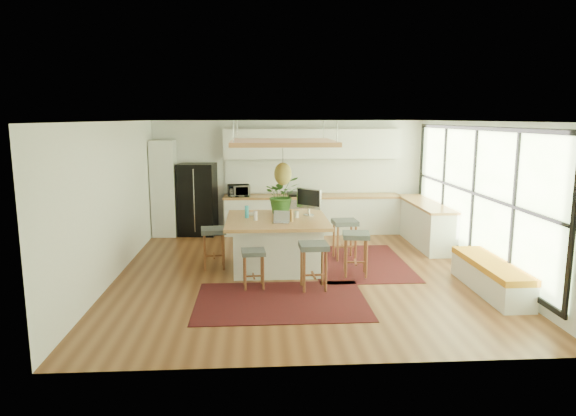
{
  "coord_description": "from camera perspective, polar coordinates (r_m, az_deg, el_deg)",
  "views": [
    {
      "loc": [
        -0.77,
        -8.81,
        2.76
      ],
      "look_at": [
        -0.2,
        0.5,
        1.1
      ],
      "focal_mm": 31.7,
      "sensor_mm": 36.0,
      "label": 1
    }
  ],
  "objects": [
    {
      "name": "wall_left",
      "position": [
        9.26,
        -19.0,
        0.78
      ],
      "size": [
        0.0,
        7.0,
        7.0
      ],
      "primitive_type": "plane",
      "rotation": [
        1.57,
        0.0,
        1.57
      ],
      "color": "silver",
      "rests_on": "ground"
    },
    {
      "name": "stool_right_front",
      "position": [
        9.08,
        7.58,
        -5.35
      ],
      "size": [
        0.52,
        0.52,
        0.78
      ],
      "primitive_type": null,
      "rotation": [
        0.0,
        0.0,
        1.44
      ],
      "color": "#404547",
      "rests_on": "floor"
    },
    {
      "name": "right_counter_top",
      "position": [
        11.58,
        15.18,
        0.49
      ],
      "size": [
        0.64,
        2.54,
        0.05
      ],
      "primitive_type": "cube",
      "color": "#9F6738",
      "rests_on": "right_counter_base"
    },
    {
      "name": "rug_right",
      "position": [
        9.95,
        7.89,
        -6.08
      ],
      "size": [
        1.8,
        2.6,
        0.01
      ],
      "primitive_type": "cube",
      "color": "black",
      "rests_on": "floor"
    },
    {
      "name": "monitor",
      "position": [
        9.63,
        2.35,
        0.7
      ],
      "size": [
        0.55,
        0.53,
        0.52
      ],
      "primitive_type": null,
      "rotation": [
        0.0,
        0.0,
        -0.74
      ],
      "color": "#A5A5AA",
      "rests_on": "island"
    },
    {
      "name": "island_plant",
      "position": [
        9.78,
        -0.67,
        1.02
      ],
      "size": [
        0.75,
        0.81,
        0.58
      ],
      "primitive_type": "imported",
      "rotation": [
        0.0,
        0.0,
        0.12
      ],
      "color": "#1E4C19",
      "rests_on": "island"
    },
    {
      "name": "island_bottle_2",
      "position": [
        9.07,
        0.39,
        -0.94
      ],
      "size": [
        0.07,
        0.07,
        0.19
      ],
      "primitive_type": "cylinder",
      "color": "#A57137",
      "rests_on": "island"
    },
    {
      "name": "right_counter_base",
      "position": [
        11.66,
        15.08,
        -1.74
      ],
      "size": [
        0.6,
        2.5,
        0.88
      ],
      "primitive_type": "cube",
      "color": "silver",
      "rests_on": "floor"
    },
    {
      "name": "island_bottle_3",
      "position": [
        9.42,
        0.85,
        -0.53
      ],
      "size": [
        0.07,
        0.07,
        0.19
      ],
      "primitive_type": "cylinder",
      "color": "silver",
      "rests_on": "island"
    },
    {
      "name": "ceiling_panel",
      "position": [
        9.25,
        -0.58,
        5.69
      ],
      "size": [
        1.86,
        1.86,
        0.8
      ],
      "primitive_type": null,
      "color": "#9F6738",
      "rests_on": "ceiling"
    },
    {
      "name": "upper_cabinets",
      "position": [
        12.22,
        2.72,
        7.22
      ],
      "size": [
        4.2,
        0.34,
        0.7
      ],
      "primitive_type": "cube",
      "color": "silver",
      "rests_on": "wall_back"
    },
    {
      "name": "window_bench",
      "position": [
        8.84,
        21.75,
        -7.15
      ],
      "size": [
        0.52,
        2.0,
        0.5
      ],
      "primitive_type": null,
      "color": "silver",
      "rests_on": "floor"
    },
    {
      "name": "backsplash",
      "position": [
        12.44,
        2.61,
        3.57
      ],
      "size": [
        4.2,
        0.02,
        0.8
      ],
      "primitive_type": "cube",
      "color": "white",
      "rests_on": "wall_back"
    },
    {
      "name": "rug_near",
      "position": [
        7.87,
        -0.76,
        -10.4
      ],
      "size": [
        2.6,
        1.8,
        0.01
      ],
      "primitive_type": "cube",
      "color": "black",
      "rests_on": "floor"
    },
    {
      "name": "stool_near_left",
      "position": [
        8.38,
        -3.88,
        -6.6
      ],
      "size": [
        0.41,
        0.41,
        0.64
      ],
      "primitive_type": null,
      "rotation": [
        0.0,
        0.0,
        0.08
      ],
      "color": "#404547",
      "rests_on": "floor"
    },
    {
      "name": "wall_front",
      "position": [
        5.55,
        4.63,
        -4.66
      ],
      "size": [
        6.5,
        0.0,
        6.5
      ],
      "primitive_type": "plane",
      "rotation": [
        -1.57,
        0.0,
        0.0
      ],
      "color": "silver",
      "rests_on": "ground"
    },
    {
      "name": "stool_near_right",
      "position": [
        8.31,
        2.87,
        -6.75
      ],
      "size": [
        0.47,
        0.47,
        0.77
      ],
      "primitive_type": null,
      "rotation": [
        0.0,
        0.0,
        0.03
      ],
      "color": "#404547",
      "rests_on": "floor"
    },
    {
      "name": "ceiling",
      "position": [
        8.84,
        1.51,
        9.7
      ],
      "size": [
        7.0,
        7.0,
        0.0
      ],
      "primitive_type": "plane",
      "rotation": [
        3.14,
        0.0,
        0.0
      ],
      "color": "white",
      "rests_on": "ground"
    },
    {
      "name": "back_counter_base",
      "position": [
        12.28,
        2.72,
        -0.81
      ],
      "size": [
        4.2,
        0.6,
        0.88
      ],
      "primitive_type": "cube",
      "color": "silver",
      "rests_on": "floor"
    },
    {
      "name": "island_bowl",
      "position": [
        9.66,
        -4.19,
        -0.71
      ],
      "size": [
        0.24,
        0.24,
        0.05
      ],
      "primitive_type": "imported",
      "rotation": [
        0.0,
        0.0,
        0.29
      ],
      "color": "silver",
      "rests_on": "island"
    },
    {
      "name": "wall_back",
      "position": [
        12.41,
        0.07,
        3.57
      ],
      "size": [
        6.5,
        0.0,
        6.5
      ],
      "primitive_type": "plane",
      "rotation": [
        1.57,
        0.0,
        0.0
      ],
      "color": "silver",
      "rests_on": "ground"
    },
    {
      "name": "pantry",
      "position": [
        12.29,
        -13.7,
        2.16
      ],
      "size": [
        0.55,
        0.6,
        2.25
      ],
      "primitive_type": "cube",
      "color": "silver",
      "rests_on": "floor"
    },
    {
      "name": "island_bottle_0",
      "position": [
        9.44,
        -4.62,
        -0.53
      ],
      "size": [
        0.07,
        0.07,
        0.19
      ],
      "primitive_type": "cylinder",
      "color": "#3AD0EA",
      "rests_on": "island"
    },
    {
      "name": "microwave",
      "position": [
        12.06,
        -5.54,
        2.1
      ],
      "size": [
        0.54,
        0.36,
        0.34
      ],
      "primitive_type": "imported",
      "rotation": [
        0.0,
        0.0,
        0.17
      ],
      "color": "#A5A5AA",
      "rests_on": "back_counter_top"
    },
    {
      "name": "wall_right",
      "position": [
        9.79,
        20.8,
        1.15
      ],
      "size": [
        0.0,
        7.0,
        7.0
      ],
      "primitive_type": "plane",
      "rotation": [
        1.57,
        0.0,
        -1.57
      ],
      "color": "silver",
      "rests_on": "ground"
    },
    {
      "name": "floor",
      "position": [
        9.26,
        1.44,
        -7.24
      ],
      "size": [
        7.0,
        7.0,
        0.0
      ],
      "primitive_type": "plane",
      "color": "#5A3019",
      "rests_on": "ground"
    },
    {
      "name": "fridge",
      "position": [
        12.24,
        -10.11,
        1.31
      ],
      "size": [
        0.92,
        0.76,
        1.7
      ],
      "primitive_type": null,
      "rotation": [
        0.0,
        0.0,
        -0.12
      ],
      "color": "black",
      "rests_on": "floor"
    },
    {
      "name": "back_counter_top",
      "position": [
        12.2,
        2.74,
        1.31
      ],
      "size": [
        4.24,
        0.64,
        0.05
      ],
      "primitive_type": "cube",
      "color": "#9F6738",
      "rests_on": "back_counter_base"
    },
    {
      "name": "island",
      "position": [
        9.47,
        -1.25,
        -3.94
      ],
      "size": [
        1.85,
        1.85,
        0.93
      ],
      "primitive_type": null,
      "color": "#9F6738",
      "rests_on": "floor"
    },
    {
      "name": "window_wall",
      "position": [
        9.77,
        20.65,
        1.44
      ],
      "size": [
        0.1,
        6.2,
        2.6
      ],
      "primitive_type": null,
      "color": "black",
      "rests_on": "wall_right"
    },
    {
      "name": "stool_right_back",
      "position": [
        10.1,
        6.36,
        -3.75
      ],
      "size": [
        0.5,
        0.5,
        0.79
      ],
      "primitive_type": null,
      "rotation": [
        0.0,
        0.0,
        1.64
      ],
      "color": "#404547",
      "rests_on": "floor"
    },
    {
      "name": "stool_left_side",
      "position": [
        9.54,
        -8.32,
        -4.62
      ],
      "size": [
        0.5,
        0.5,
        0.76
      ],
      "primitive_type": null,
      "rotation": [
        0.0,
        0.0,
        -1.46
      ],
      "color": "#404547",
      "rests_on": "floor"
    },
    {
      "name": "laptop",
      "position": [
        8.95,
        -0.79,
        -0.92
      ],
      "size": [
        0.33,
        0.35,
        0.22
      ],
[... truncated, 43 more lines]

